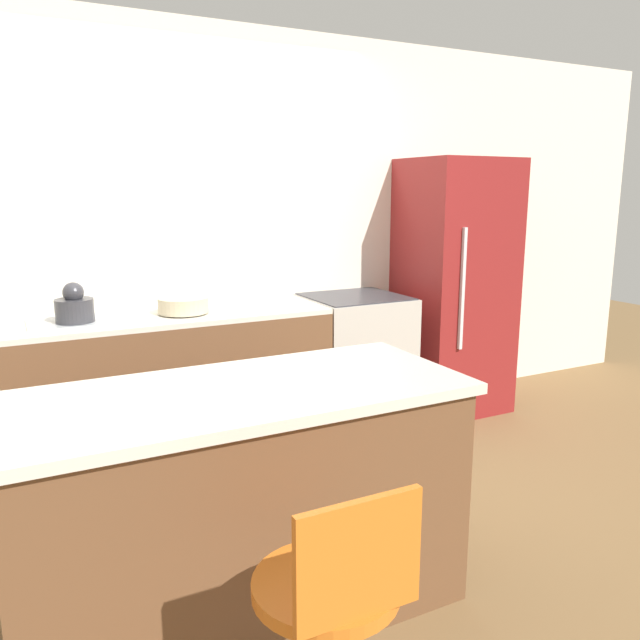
{
  "coord_description": "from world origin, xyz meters",
  "views": [
    {
      "loc": [
        -0.99,
        -3.22,
        1.6
      ],
      "look_at": [
        0.43,
        -0.43,
        0.94
      ],
      "focal_mm": 35.0,
      "sensor_mm": 36.0,
      "label": 1
    }
  ],
  "objects_px": {
    "refrigerator": "(454,287)",
    "stool_chair": "(331,631)",
    "kettle": "(74,307)",
    "oven_range": "(354,362)",
    "mixing_bowl": "(183,305)"
  },
  "relations": [
    {
      "from": "refrigerator",
      "to": "stool_chair",
      "type": "bearing_deg",
      "value": -134.63
    },
    {
      "from": "stool_chair",
      "to": "kettle",
      "type": "bearing_deg",
      "value": 100.24
    },
    {
      "from": "refrigerator",
      "to": "stool_chair",
      "type": "distance_m",
      "value": 3.15
    },
    {
      "from": "kettle",
      "to": "stool_chair",
      "type": "bearing_deg",
      "value": -79.76
    },
    {
      "from": "refrigerator",
      "to": "stool_chair",
      "type": "relative_size",
      "value": 2.09
    },
    {
      "from": "oven_range",
      "to": "mixing_bowl",
      "type": "relative_size",
      "value": 3.15
    },
    {
      "from": "oven_range",
      "to": "kettle",
      "type": "bearing_deg",
      "value": -178.61
    },
    {
      "from": "oven_range",
      "to": "stool_chair",
      "type": "xyz_separation_m",
      "value": [
        -1.36,
        -2.22,
        -0.04
      ]
    },
    {
      "from": "mixing_bowl",
      "to": "kettle",
      "type": "bearing_deg",
      "value": 180.0
    },
    {
      "from": "stool_chair",
      "to": "mixing_bowl",
      "type": "relative_size",
      "value": 3.02
    },
    {
      "from": "oven_range",
      "to": "mixing_bowl",
      "type": "distance_m",
      "value": 1.27
    },
    {
      "from": "kettle",
      "to": "mixing_bowl",
      "type": "relative_size",
      "value": 0.75
    },
    {
      "from": "refrigerator",
      "to": "kettle",
      "type": "distance_m",
      "value": 2.58
    },
    {
      "from": "oven_range",
      "to": "refrigerator",
      "type": "relative_size",
      "value": 0.5
    },
    {
      "from": "refrigerator",
      "to": "kettle",
      "type": "height_order",
      "value": "refrigerator"
    }
  ]
}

